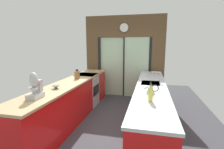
# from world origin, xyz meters

# --- Properties ---
(ground_plane) EXTENTS (5.04, 7.60, 0.02)m
(ground_plane) POSITION_xyz_m (0.00, 0.60, -0.01)
(ground_plane) COLOR #38383D
(back_wall_unit) EXTENTS (2.64, 0.12, 2.70)m
(back_wall_unit) POSITION_xyz_m (0.00, 2.40, 1.53)
(back_wall_unit) COLOR brown
(back_wall_unit) RESTS_ON ground_plane
(left_counter_run) EXTENTS (0.62, 3.80, 0.92)m
(left_counter_run) POSITION_xyz_m (-0.91, 0.13, 0.47)
(left_counter_run) COLOR red
(left_counter_run) RESTS_ON ground_plane
(right_counter_run) EXTENTS (0.62, 3.80, 0.92)m
(right_counter_run) POSITION_xyz_m (0.91, 0.30, 0.46)
(right_counter_run) COLOR red
(right_counter_run) RESTS_ON ground_plane
(sink_faucet) EXTENTS (0.19, 0.02, 0.26)m
(sink_faucet) POSITION_xyz_m (1.06, 0.55, 1.09)
(sink_faucet) COLOR #B7BABC
(sink_faucet) RESTS_ON right_counter_run
(oven_range) EXTENTS (0.60, 0.60, 0.92)m
(oven_range) POSITION_xyz_m (-0.91, 1.25, 0.46)
(oven_range) COLOR #B7BABC
(oven_range) RESTS_ON ground_plane
(mixing_bowl) EXTENTS (0.15, 0.15, 0.06)m
(mixing_bowl) POSITION_xyz_m (-0.89, -0.37, 0.95)
(mixing_bowl) COLOR #514C47
(mixing_bowl) RESTS_ON left_counter_run
(knife_block) EXTENTS (0.08, 0.14, 0.25)m
(knife_block) POSITION_xyz_m (-0.89, 0.60, 1.02)
(knife_block) COLOR brown
(knife_block) RESTS_ON left_counter_run
(stand_mixer) EXTENTS (0.17, 0.27, 0.42)m
(stand_mixer) POSITION_xyz_m (-0.89, -0.96, 1.08)
(stand_mixer) COLOR #B7BABC
(stand_mixer) RESTS_ON left_counter_run
(kettle) EXTENTS (0.25, 0.16, 0.22)m
(kettle) POSITION_xyz_m (0.89, -0.32, 1.02)
(kettle) COLOR #B7BABC
(kettle) RESTS_ON right_counter_run
(soap_bottle) EXTENTS (0.07, 0.07, 0.27)m
(soap_bottle) POSITION_xyz_m (0.89, -0.72, 1.04)
(soap_bottle) COLOR #D1CC4C
(soap_bottle) RESTS_ON right_counter_run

